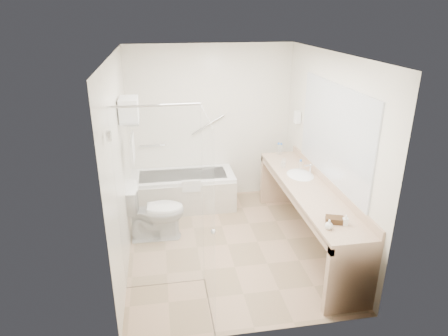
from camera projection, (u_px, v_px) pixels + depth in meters
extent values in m
plane|color=tan|center=(228.00, 245.00, 5.41)|extent=(3.20, 3.20, 0.00)
cube|color=white|center=(228.00, 54.00, 4.48)|extent=(2.60, 3.20, 0.10)
cube|color=beige|center=(211.00, 124.00, 6.41)|extent=(2.60, 0.10, 2.50)
cube|color=beige|center=(260.00, 221.00, 3.48)|extent=(2.60, 0.10, 2.50)
cube|color=beige|center=(120.00, 164.00, 4.74)|extent=(0.10, 3.20, 2.50)
cube|color=beige|center=(327.00, 152.00, 5.14)|extent=(0.10, 3.20, 2.50)
cube|color=white|center=(183.00, 190.00, 6.37)|extent=(1.60, 0.70, 0.55)
cube|color=beige|center=(185.00, 202.00, 6.05)|extent=(1.60, 0.02, 0.50)
cube|color=silver|center=(191.00, 186.00, 5.98)|extent=(0.28, 0.06, 0.18)
cylinder|color=silver|center=(152.00, 146.00, 6.34)|extent=(0.40, 0.03, 0.03)
cylinder|color=silver|center=(208.00, 125.00, 6.36)|extent=(0.53, 0.03, 0.33)
cube|color=silver|center=(161.00, 203.00, 4.25)|extent=(0.90, 0.01, 2.10)
cube|color=silver|center=(208.00, 220.00, 3.90)|extent=(0.02, 0.90, 2.10)
cylinder|color=silver|center=(154.00, 106.00, 3.86)|extent=(0.90, 0.02, 0.02)
sphere|color=silver|center=(213.00, 232.00, 3.79)|extent=(0.05, 0.05, 0.05)
cylinder|color=silver|center=(109.00, 136.00, 3.44)|extent=(0.04, 0.10, 0.10)
cube|color=silver|center=(130.00, 120.00, 4.92)|extent=(0.24, 0.55, 0.02)
cylinder|color=silver|center=(131.00, 137.00, 5.00)|extent=(0.02, 0.55, 0.02)
cube|color=silver|center=(132.00, 149.00, 5.06)|extent=(0.03, 0.42, 0.32)
cube|color=silver|center=(129.00, 115.00, 4.90)|extent=(0.22, 0.40, 0.08)
cube|color=silver|center=(129.00, 108.00, 4.87)|extent=(0.22, 0.40, 0.08)
cube|color=silver|center=(128.00, 101.00, 4.83)|extent=(0.22, 0.40, 0.08)
cube|color=tan|center=(308.00, 189.00, 5.12)|extent=(0.55, 2.70, 0.05)
cube|color=tan|center=(328.00, 182.00, 5.13)|extent=(0.03, 2.70, 0.10)
cube|color=tan|center=(289.00, 194.00, 5.10)|extent=(0.04, 2.70, 0.08)
cube|color=tan|center=(351.00, 279.00, 4.08)|extent=(0.55, 0.08, 0.80)
cube|color=tan|center=(277.00, 179.00, 6.48)|extent=(0.55, 0.08, 0.80)
ellipsoid|color=white|center=(300.00, 177.00, 5.49)|extent=(0.40, 0.52, 0.14)
cylinder|color=silver|center=(311.00, 169.00, 5.47)|extent=(0.03, 0.03, 0.14)
cube|color=silver|center=(334.00, 133.00, 4.89)|extent=(0.02, 2.00, 1.20)
cube|color=white|center=(297.00, 117.00, 6.02)|extent=(0.08, 0.10, 0.18)
imported|color=white|center=(155.00, 211.00, 5.44)|extent=(0.82, 0.47, 0.80)
cube|color=#402916|center=(335.00, 220.00, 4.25)|extent=(0.21, 0.18, 0.06)
imported|color=white|center=(345.00, 223.00, 4.20)|extent=(0.08, 0.13, 0.05)
imported|color=white|center=(329.00, 225.00, 4.12)|extent=(0.10, 0.12, 0.08)
cylinder|color=silver|center=(300.00, 167.00, 5.54)|extent=(0.06, 0.06, 0.16)
cylinder|color=blue|center=(301.00, 161.00, 5.51)|extent=(0.03, 0.03, 0.02)
cylinder|color=silver|center=(281.00, 149.00, 6.23)|extent=(0.06, 0.06, 0.16)
cylinder|color=blue|center=(281.00, 144.00, 6.19)|extent=(0.03, 0.03, 0.02)
cylinder|color=silver|center=(278.00, 149.00, 6.22)|extent=(0.06, 0.06, 0.17)
cylinder|color=blue|center=(279.00, 143.00, 6.18)|extent=(0.03, 0.03, 0.02)
cylinder|color=silver|center=(283.00, 165.00, 5.71)|extent=(0.08, 0.08, 0.09)
cylinder|color=silver|center=(284.00, 162.00, 5.84)|extent=(0.07, 0.07, 0.08)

